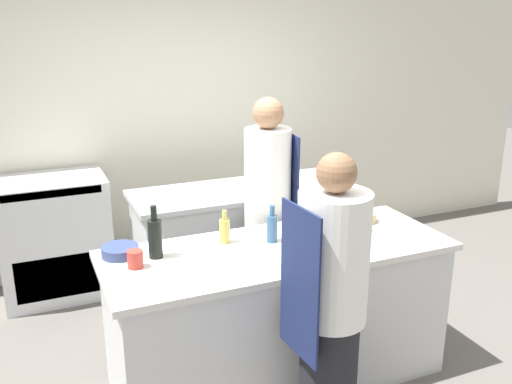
# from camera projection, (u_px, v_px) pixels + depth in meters

# --- Properties ---
(ground_plane) EXTENTS (16.00, 16.00, 0.00)m
(ground_plane) POSITION_uv_depth(u_px,v_px,m) (277.00, 376.00, 3.71)
(ground_plane) COLOR #605B56
(wall_back) EXTENTS (8.00, 0.06, 2.80)m
(wall_back) POSITION_uv_depth(u_px,v_px,m) (179.00, 112.00, 5.16)
(wall_back) COLOR silver
(wall_back) RESTS_ON ground_plane
(prep_counter) EXTENTS (2.12, 0.80, 0.90)m
(prep_counter) POSITION_uv_depth(u_px,v_px,m) (278.00, 314.00, 3.58)
(prep_counter) COLOR silver
(prep_counter) RESTS_ON ground_plane
(pass_counter) EXTENTS (1.81, 0.66, 0.90)m
(pass_counter) POSITION_uv_depth(u_px,v_px,m) (243.00, 240.00, 4.74)
(pass_counter) COLOR silver
(pass_counter) RESTS_ON ground_plane
(oven_range) EXTENTS (0.85, 0.61, 1.00)m
(oven_range) POSITION_uv_depth(u_px,v_px,m) (55.00, 237.00, 4.67)
(oven_range) COLOR silver
(oven_range) RESTS_ON ground_plane
(chef_at_prep_near) EXTENTS (0.39, 0.37, 1.63)m
(chef_at_prep_near) POSITION_uv_depth(u_px,v_px,m) (329.00, 308.00, 2.92)
(chef_at_prep_near) COLOR black
(chef_at_prep_near) RESTS_ON ground_plane
(chef_at_stove) EXTENTS (0.35, 0.33, 1.72)m
(chef_at_stove) POSITION_uv_depth(u_px,v_px,m) (268.00, 215.00, 4.09)
(chef_at_stove) COLOR black
(chef_at_stove) RESTS_ON ground_plane
(bottle_olive_oil) EXTENTS (0.09, 0.09, 0.25)m
(bottle_olive_oil) POSITION_uv_depth(u_px,v_px,m) (355.00, 217.00, 3.66)
(bottle_olive_oil) COLOR #19471E
(bottle_olive_oil) RESTS_ON prep_counter
(bottle_vinegar) EXTENTS (0.08, 0.08, 0.31)m
(bottle_vinegar) POSITION_uv_depth(u_px,v_px,m) (155.00, 237.00, 3.27)
(bottle_vinegar) COLOR black
(bottle_vinegar) RESTS_ON prep_counter
(bottle_wine) EXTENTS (0.06, 0.06, 0.21)m
(bottle_wine) POSITION_uv_depth(u_px,v_px,m) (225.00, 230.00, 3.49)
(bottle_wine) COLOR #B2A84C
(bottle_wine) RESTS_ON prep_counter
(bottle_cooking_oil) EXTENTS (0.07, 0.07, 0.24)m
(bottle_cooking_oil) POSITION_uv_depth(u_px,v_px,m) (272.00, 227.00, 3.50)
(bottle_cooking_oil) COLOR #2D5175
(bottle_cooking_oil) RESTS_ON prep_counter
(bowl_mixing_large) EXTENTS (0.28, 0.28, 0.07)m
(bowl_mixing_large) POSITION_uv_depth(u_px,v_px,m) (337.00, 238.00, 3.49)
(bowl_mixing_large) COLOR tan
(bowl_mixing_large) RESTS_ON prep_counter
(bowl_prep_small) EXTENTS (0.18, 0.18, 0.06)m
(bowl_prep_small) POSITION_uv_depth(u_px,v_px,m) (363.00, 217.00, 3.86)
(bowl_prep_small) COLOR tan
(bowl_prep_small) RESTS_ON prep_counter
(bowl_ceramic_blue) EXTENTS (0.22, 0.22, 0.06)m
(bowl_ceramic_blue) POSITION_uv_depth(u_px,v_px,m) (120.00, 251.00, 3.31)
(bowl_ceramic_blue) COLOR navy
(bowl_ceramic_blue) RESTS_ON prep_counter
(cup) EXTENTS (0.09, 0.09, 0.10)m
(cup) POSITION_uv_depth(u_px,v_px,m) (135.00, 259.00, 3.15)
(cup) COLOR #B2382D
(cup) RESTS_ON prep_counter
(cutting_board) EXTENTS (0.28, 0.18, 0.01)m
(cutting_board) POSITION_uv_depth(u_px,v_px,m) (283.00, 257.00, 3.28)
(cutting_board) COLOR white
(cutting_board) RESTS_ON prep_counter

